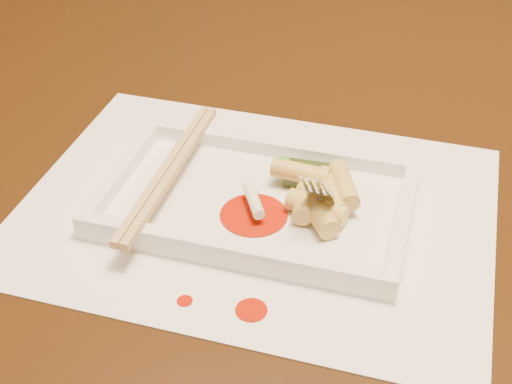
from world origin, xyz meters
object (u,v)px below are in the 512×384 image
(chopstick_a, at_px, (165,169))
(fork, at_px, (347,130))
(placemat, at_px, (256,209))
(table, at_px, (365,235))
(plate_base, at_px, (256,205))

(chopstick_a, bearing_deg, fork, 6.75)
(chopstick_a, xyz_separation_m, fork, (0.15, 0.02, 0.06))
(placemat, height_order, chopstick_a, chopstick_a)
(table, relative_size, chopstick_a, 6.76)
(plate_base, bearing_deg, placemat, -90.00)
(placemat, bearing_deg, plate_base, 90.00)
(table, xyz_separation_m, fork, (-0.02, -0.09, 0.18))
(placemat, distance_m, plate_base, 0.00)
(table, height_order, plate_base, plate_base)
(placemat, distance_m, fork, 0.11)
(plate_base, relative_size, fork, 1.86)
(table, distance_m, placemat, 0.17)
(placemat, xyz_separation_m, chopstick_a, (-0.08, 0.00, 0.03))
(placemat, height_order, plate_base, plate_base)
(plate_base, height_order, chopstick_a, chopstick_a)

